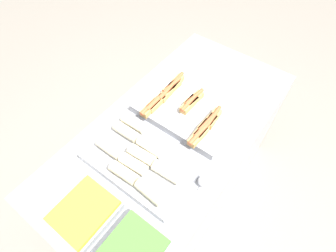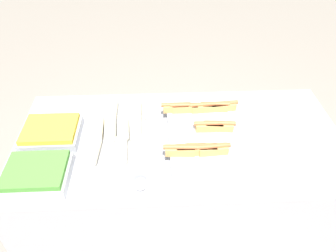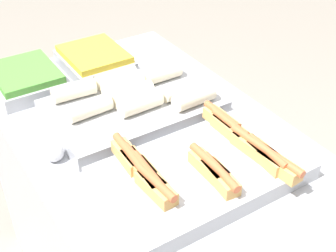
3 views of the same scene
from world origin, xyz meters
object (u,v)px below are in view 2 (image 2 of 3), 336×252
tray_side_back (51,133)px  serving_spoon_near (137,185)px  tray_side_front (37,174)px  tray_hotdogs (203,131)px  tray_wraps (123,133)px

tray_side_back → serving_spoon_near: bearing=-38.2°
tray_side_front → serving_spoon_near: tray_side_front is taller
tray_side_front → serving_spoon_near: 0.43m
tray_hotdogs → tray_side_front: 0.77m
tray_wraps → serving_spoon_near: 0.32m
tray_wraps → tray_side_front: (-0.35, -0.24, -0.00)m
tray_wraps → tray_side_front: tray_wraps is taller
tray_hotdogs → tray_wraps: tray_wraps is taller
tray_wraps → tray_hotdogs: bearing=-0.2°
tray_hotdogs → tray_side_back: (-0.73, 0.03, -0.00)m
tray_wraps → tray_side_back: 0.35m
tray_wraps → tray_side_back: size_ratio=1.98×
tray_hotdogs → serving_spoon_near: bearing=-135.0°
tray_hotdogs → tray_wraps: (-0.39, 0.00, 0.00)m
tray_side_back → tray_hotdogs: bearing=-2.0°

